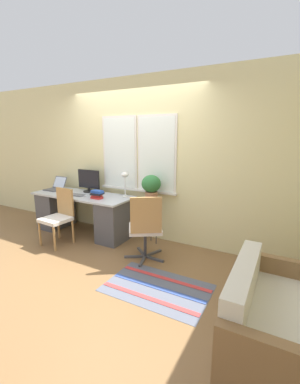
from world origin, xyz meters
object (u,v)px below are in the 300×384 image
Objects in this scene: laptop at (56,187)px; desk_lamp at (125,177)px; office_chair_swivel at (145,227)px; plant_stand at (151,207)px; potted_plant at (151,186)px; mouse at (85,196)px; desk_chair_wooden at (59,215)px; book_stack at (97,194)px; monitor at (89,181)px; couch_loveseat at (272,323)px; keyboard at (75,195)px.

desk_lamp reaches higher than laptop.
desk_lamp is 1.10m from office_chair_swivel.
laptop is 0.48× the size of plant_stand.
office_chair_swivel is (2.26, -0.45, -0.27)m from laptop.
potted_plant is at bearing 3.21° from laptop.
potted_plant reaches higher than office_chair_swivel.
desk_chair_wooden is (-0.20, -0.42, -0.26)m from mouse.
book_stack is (1.18, -0.17, 0.02)m from laptop.
desk_lamp is 0.53m from potted_plant.
book_stack is at bearing 47.28° from desk_chair_wooden.
laptop is 6.25× the size of mouse.
potted_plant is (1.34, -0.05, 0.05)m from monitor.
book_stack is at bearing 67.06° from couch_loveseat.
office_chair_swivel is at bearing -11.27° from mouse.
monitor is 0.45m from mouse.
book_stack is at bearing 0.15° from keyboard.
book_stack reaches higher than keyboard.
keyboard reaches higher than couch_loveseat.
book_stack is 0.53× the size of potted_plant.
office_chair_swivel reaches higher than keyboard.
monitor is at bearing 84.69° from keyboard.
keyboard is 1.63m from office_chair_swivel.
potted_plant is at bearing -102.23° from office_chair_swivel.
mouse is 0.13× the size of desk_lamp.
monitor is at bearing 177.96° from potted_plant.
laptop is at bearing 168.73° from mouse.
desk_chair_wooden is at bearing -115.62° from mouse.
couch_loveseat is at bearing -9.06° from desk_chair_wooden.
mouse is at bearing 68.98° from couch_loveseat.
keyboard is 0.25m from mouse.
monitor reaches higher than laptop.
desk_lamp reaches higher than desk_chair_wooden.
potted_plant is at bearing 32.34° from desk_chair_wooden.
monitor reaches higher than book_stack.
book_stack is 0.29× the size of plant_stand.
mouse reaches higher than keyboard.
desk_chair_wooden reaches higher than plant_stand.
couch_loveseat is 2.43m from plant_stand.
monitor is at bearing 122.18° from mouse.
keyboard is at bearing 70.31° from couch_loveseat.
desk_chair_wooden is at bearing -40.07° from laptop.
desk_lamp is (1.52, 0.15, 0.29)m from laptop.
book_stack is 0.93m from plant_stand.
desk_lamp is at bearing 176.38° from plant_stand.
laptop is 0.73× the size of monitor.
laptop is 0.74m from monitor.
office_chair_swivel is (1.59, -0.28, -0.23)m from keyboard.
couch_loveseat is at bearing -19.69° from keyboard.
desk_lamp is (0.85, 0.32, 0.33)m from keyboard.
couch_loveseat is at bearing -22.94° from book_stack.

